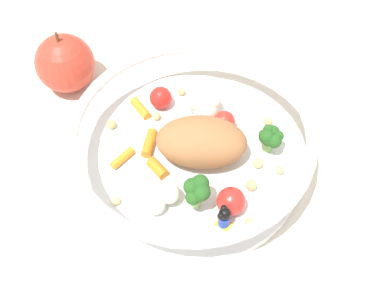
% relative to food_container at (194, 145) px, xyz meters
% --- Properties ---
extents(ground_plane, '(2.40, 2.40, 0.00)m').
position_rel_food_container_xyz_m(ground_plane, '(0.01, -0.01, -0.03)').
color(ground_plane, silver).
extents(food_container, '(0.26, 0.26, 0.06)m').
position_rel_food_container_xyz_m(food_container, '(0.00, 0.00, 0.00)').
color(food_container, white).
rests_on(food_container, ground_plane).
extents(loose_apple, '(0.07, 0.07, 0.08)m').
position_rel_food_container_xyz_m(loose_apple, '(0.15, 0.12, 0.00)').
color(loose_apple, '#BC3828').
rests_on(loose_apple, ground_plane).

